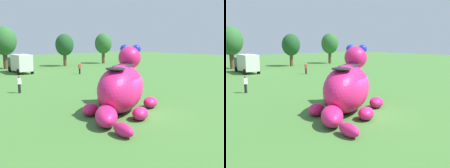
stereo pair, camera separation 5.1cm
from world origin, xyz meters
TOP-DOWN VIEW (x-y plane):
  - ground_plane at (0.00, 0.00)m, footprint 160.00×160.00m
  - giant_inflatable_creature at (-0.66, 1.56)m, footprint 7.76×7.90m
  - box_truck at (3.00, 28.94)m, footprint 2.80×6.55m
  - tree_centre_left at (3.39, 36.67)m, footprint 4.30×4.30m
  - tree_centre at (14.42, 34.34)m, footprint 3.64×3.64m
  - tree_centre_right at (24.51, 34.37)m, footprint 3.81×3.81m
  - spectator_near_inflatable at (-3.56, 13.02)m, footprint 0.38×0.26m
  - spectator_mid_field at (9.30, 21.54)m, footprint 0.38×0.26m

SIDE VIEW (x-z plane):
  - ground_plane at x=0.00m, z-range 0.00..0.00m
  - spectator_near_inflatable at x=-3.56m, z-range 0.00..1.71m
  - spectator_mid_field at x=9.30m, z-range 0.00..1.71m
  - box_truck at x=3.00m, z-range 0.13..3.08m
  - giant_inflatable_creature at x=-0.66m, z-range -0.64..4.12m
  - tree_centre at x=14.42m, z-range 0.99..7.45m
  - tree_centre_right at x=24.51m, z-range 1.04..7.81m
  - tree_centre_left at x=3.39m, z-range 1.18..8.82m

